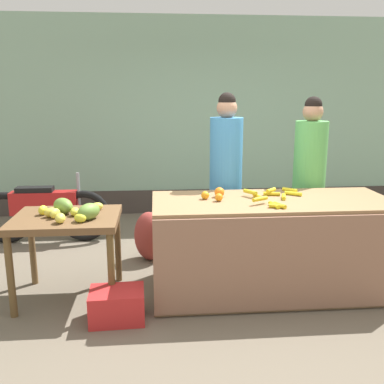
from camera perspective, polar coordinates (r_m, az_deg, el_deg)
name	(u,v)px	position (r m, az deg, el deg)	size (l,w,h in m)	color
ground_plane	(221,291)	(4.14, 3.92, -13.02)	(24.00, 24.00, 0.00)	#665B4C
market_wall_back	(194,119)	(6.61, 0.23, 9.67)	(9.39, 0.23, 2.93)	#8CB299
fruit_stall_counter	(271,246)	(4.05, 10.52, -7.08)	(2.17, 0.91, 0.88)	olive
side_table_wooden	(67,228)	(3.93, -16.38, -4.59)	(0.91, 0.74, 0.77)	brown
banana_bunch_pile	(274,197)	(3.93, 10.85, -0.63)	(0.56, 0.71, 0.07)	yellow
orange_pile	(216,194)	(3.90, 3.17, -0.29)	(0.22, 0.24, 0.09)	orange
mango_papaya_pile	(72,210)	(3.86, -15.77, -2.31)	(0.60, 0.54, 0.14)	yellow
vendor_woman_blue_shirt	(226,180)	(4.51, 4.51, 1.56)	(0.34, 0.34, 1.83)	#33333D
vendor_woman_green_shirt	(309,181)	(4.73, 15.32, 1.41)	(0.34, 0.34, 1.79)	#33333D
parked_motorcycle	(45,211)	(5.59, -19.08, -2.38)	(1.60, 0.18, 0.88)	black
produce_crate	(117,305)	(3.65, -9.97, -14.66)	(0.44, 0.32, 0.26)	red
produce_sack	(149,236)	(4.78, -5.71, -5.87)	(0.36, 0.30, 0.55)	maroon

